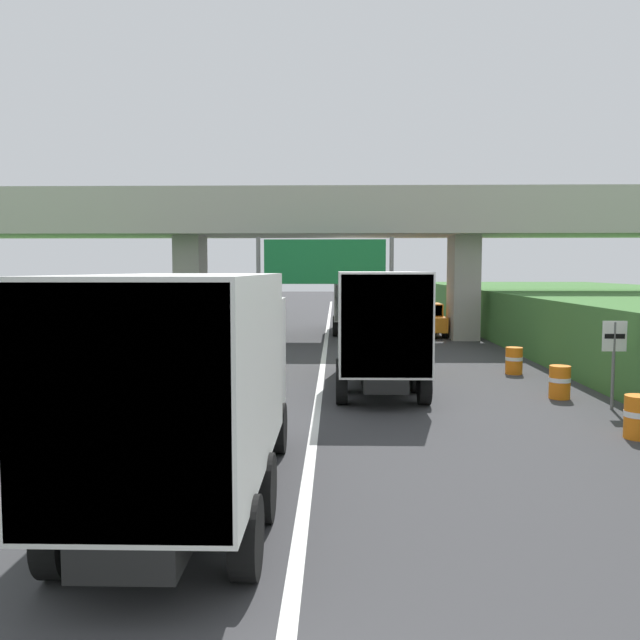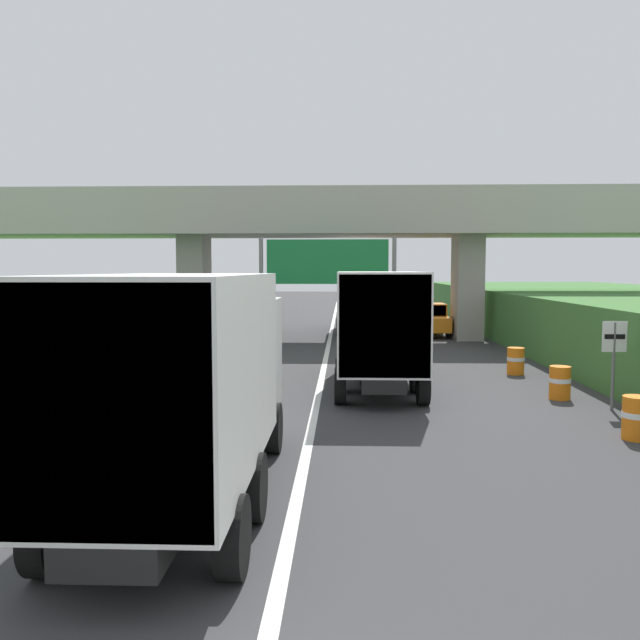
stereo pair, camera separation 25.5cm
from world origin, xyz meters
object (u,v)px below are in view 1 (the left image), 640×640
at_px(car_green, 207,330).
at_px(construction_barrel_1, 638,417).
at_px(overhead_highway_sign, 325,268).
at_px(car_orange, 425,319).
at_px(truck_black, 355,298).
at_px(truck_yellow, 378,323).
at_px(truck_white, 194,377).
at_px(construction_barrel_3, 514,360).
at_px(construction_barrel_2, 560,382).
at_px(speed_limit_sign, 614,351).

height_order(car_green, construction_barrel_1, car_green).
height_order(overhead_highway_sign, car_orange, overhead_highway_sign).
bearing_deg(truck_black, truck_yellow, -89.46).
height_order(truck_white, car_orange, truck_white).
height_order(truck_yellow, construction_barrel_3, truck_yellow).
xyz_separation_m(truck_white, construction_barrel_2, (8.16, 8.21, -1.47)).
xyz_separation_m(truck_white, construction_barrel_3, (8.07, 12.38, -1.47)).
bearing_deg(speed_limit_sign, overhead_highway_sign, 122.44).
distance_m(speed_limit_sign, construction_barrel_1, 3.05).
xyz_separation_m(truck_yellow, construction_barrel_3, (4.76, 2.77, -1.47)).
bearing_deg(overhead_highway_sign, car_orange, 51.44).
bearing_deg(car_orange, truck_white, -105.25).
xyz_separation_m(construction_barrel_1, construction_barrel_3, (-0.29, 8.34, 0.00)).
bearing_deg(car_orange, car_green, -148.96).
xyz_separation_m(truck_black, car_orange, (3.68, -1.76, -1.08)).
height_order(truck_yellow, car_green, truck_yellow).
bearing_deg(car_green, construction_barrel_1, -51.12).
bearing_deg(truck_black, construction_barrel_3, -71.15).
xyz_separation_m(car_orange, construction_barrel_1, (1.53, -20.99, -0.40)).
bearing_deg(truck_black, construction_barrel_2, -74.89).
height_order(car_green, construction_barrel_2, car_green).
distance_m(truck_black, construction_barrel_3, 15.30).
height_order(truck_white, construction_barrel_2, truck_white).
distance_m(speed_limit_sign, construction_barrel_3, 5.71).
bearing_deg(speed_limit_sign, car_green, 136.40).
xyz_separation_m(overhead_highway_sign, car_orange, (5.22, 6.54, -2.70)).
height_order(truck_black, construction_barrel_2, truck_black).
relative_size(truck_white, car_orange, 1.78).
bearing_deg(truck_white, speed_limit_sign, 37.23).
relative_size(truck_yellow, construction_barrel_1, 8.11).
relative_size(car_green, construction_barrel_3, 4.56).
height_order(truck_yellow, construction_barrel_2, truck_yellow).
relative_size(overhead_highway_sign, truck_black, 0.81).
relative_size(overhead_highway_sign, truck_white, 0.81).
distance_m(overhead_highway_sign, construction_barrel_2, 12.58).
xyz_separation_m(truck_white, truck_yellow, (3.31, 9.61, 0.00)).
bearing_deg(construction_barrel_2, truck_yellow, 163.97).
height_order(construction_barrel_2, construction_barrel_3, same).
height_order(speed_limit_sign, construction_barrel_1, speed_limit_sign).
bearing_deg(car_orange, construction_barrel_2, -85.45).
bearing_deg(car_orange, speed_limit_sign, -83.15).
height_order(speed_limit_sign, truck_black, truck_black).
xyz_separation_m(truck_yellow, car_orange, (3.52, 15.43, -1.08)).
xyz_separation_m(overhead_highway_sign, construction_barrel_3, (6.46, -6.11, -3.10)).
relative_size(truck_black, car_green, 1.78).
height_order(truck_white, construction_barrel_1, truck_white).
distance_m(truck_black, construction_barrel_2, 19.31).
bearing_deg(construction_barrel_1, car_green, 128.88).
bearing_deg(speed_limit_sign, construction_barrel_2, 121.80).
bearing_deg(truck_yellow, car_green, 126.68).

